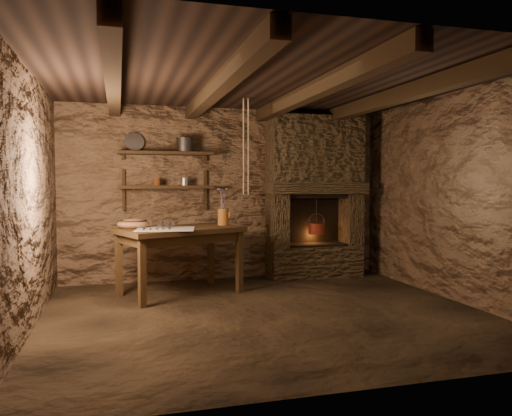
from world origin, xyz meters
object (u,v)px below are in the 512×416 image
object	(u,v)px
stoneware_jug	(223,209)
red_pot	(316,228)
wooden_bowl	(133,224)
work_table	(180,258)
iron_stockpot	(185,146)

from	to	relation	value
stoneware_jug	red_pot	xyz separation A→B (m)	(1.44, 0.39, -0.31)
wooden_bowl	stoneware_jug	bearing A→B (deg)	4.83
red_pot	work_table	bearing A→B (deg)	-163.95
iron_stockpot	red_pot	size ratio (longest dim) A/B	0.41
work_table	red_pot	xyz separation A→B (m)	(2.02, 0.58, 0.27)
stoneware_jug	wooden_bowl	world-z (taller)	stoneware_jug
wooden_bowl	iron_stockpot	size ratio (longest dim) A/B	1.69
wooden_bowl	work_table	bearing A→B (deg)	-10.12
work_table	iron_stockpot	xyz separation A→B (m)	(0.16, 0.70, 1.41)
work_table	wooden_bowl	size ratio (longest dim) A/B	4.29
stoneware_jug	wooden_bowl	bearing A→B (deg)	-157.93
red_pot	stoneware_jug	bearing A→B (deg)	-164.94
iron_stockpot	red_pot	bearing A→B (deg)	-3.70
work_table	red_pot	bearing A→B (deg)	-5.15
stoneware_jug	red_pot	world-z (taller)	stoneware_jug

